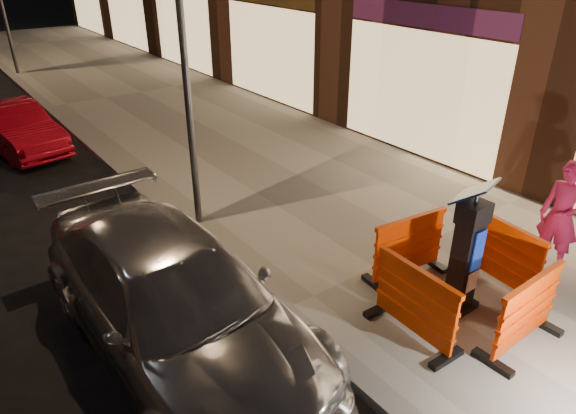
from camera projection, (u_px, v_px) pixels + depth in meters
ground_plane at (285, 318)px, 7.23m from camera, size 120.00×120.00×0.00m
sidewalk at (426, 246)px, 8.79m from camera, size 6.00×60.00×0.15m
kerb at (285, 314)px, 7.19m from camera, size 0.30×60.00×0.15m
parking_kiosk at (467, 252)px, 6.79m from camera, size 0.62×0.62×1.83m
barrier_front at (527, 313)px, 6.30m from camera, size 1.32×0.56×1.02m
barrier_back at (408, 247)px, 7.65m from camera, size 1.37×0.70×1.02m
barrier_kerbside at (415, 303)px, 6.47m from camera, size 0.58×1.33×1.02m
barrier_bldgside at (502, 254)px, 7.48m from camera, size 0.67×1.36×1.02m
car_silver at (181, 346)px, 6.72m from camera, size 2.24×5.27×1.52m
car_red at (22, 150)px, 13.03m from camera, size 1.82×3.75×1.19m
man at (561, 217)px, 7.73m from camera, size 0.46×0.67×1.76m
street_lamp_mid at (184, 54)px, 8.05m from camera, size 0.12×0.12×6.00m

